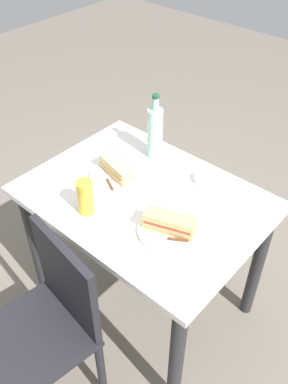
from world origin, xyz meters
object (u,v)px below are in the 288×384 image
knife_near (168,239)px  chair_far (50,320)px  knife_far (107,179)px  baguette_sandwich_far (117,168)px  olive_bowl (205,178)px  baguette_sandwich_near (170,223)px  water_bottle (155,132)px  plate_near (169,230)px  beer_glass (85,197)px  dining_table (144,218)px  plate_far (117,175)px

knife_near → chair_far: bearing=61.6°
knife_far → baguette_sandwich_far: bearing=-92.1°
baguette_sandwich_far → olive_bowl: size_ratio=2.03×
baguette_sandwich_near → water_bottle: 0.52m
plate_near → water_bottle: 0.52m
baguette_sandwich_far → beer_glass: 0.26m
dining_table → plate_far: size_ratio=4.03×
baguette_sandwich_near → baguette_sandwich_far: bearing=-16.0°
chair_far → beer_glass: 0.50m
knife_near → knife_far: same height
plate_near → olive_bowl: 0.36m
plate_far → water_bottle: bearing=-95.1°
baguette_sandwich_near → baguette_sandwich_far: size_ratio=1.03×
plate_near → knife_near: 0.06m
dining_table → water_bottle: (0.16, -0.25, 0.26)m
baguette_sandwich_near → water_bottle: water_bottle is taller
knife_far → olive_bowl: size_ratio=1.65×
dining_table → knife_far: bearing=13.2°
baguette_sandwich_far → water_bottle: bearing=-95.1°
baguette_sandwich_near → beer_glass: size_ratio=1.38×
baguette_sandwich_far → chair_far: bearing=107.8°
dining_table → plate_far: bearing=-5.9°
beer_glass → olive_bowl: size_ratio=1.52×
plate_near → knife_far: knife_far is taller
chair_far → dining_table: bearing=-88.8°
olive_bowl → knife_far: bearing=43.2°
chair_far → baguette_sandwich_near: chair_far is taller
chair_far → baguette_sandwich_near: size_ratio=4.07×
baguette_sandwich_near → olive_bowl: bearing=-77.4°
beer_glass → water_bottle: bearing=-84.7°
plate_near → knife_far: bearing=-7.5°
knife_near → knife_far: size_ratio=0.95×
plate_far → dining_table: bearing=174.1°
knife_near → knife_far: 0.44m
baguette_sandwich_near → knife_far: bearing=-7.5°
plate_far → baguette_sandwich_far: 0.04m
dining_table → baguette_sandwich_near: baguette_sandwich_near is taller
knife_far → beer_glass: size_ratio=1.08×
dining_table → baguette_sandwich_near: (-0.22, 0.09, 0.18)m
knife_near → plate_near: bearing=-58.2°
knife_far → olive_bowl: (-0.32, -0.30, -0.00)m
olive_bowl → beer_glass: bearing=62.7°
chair_far → knife_far: 0.63m
dining_table → chair_far: bearing=91.2°
dining_table → olive_bowl: olive_bowl is taller
dining_table → plate_near: (-0.22, 0.09, 0.14)m
chair_far → baguette_sandwich_far: size_ratio=4.20×
chair_far → olive_bowl: bearing=-98.6°
water_bottle → beer_glass: bearing=95.3°
baguette_sandwich_far → knife_far: bearing=87.9°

